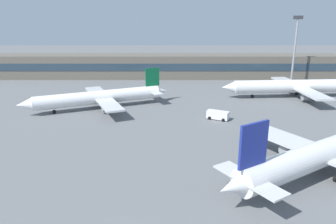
% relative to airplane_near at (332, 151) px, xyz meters
% --- Properties ---
extents(ground_plane, '(400.00, 400.00, 0.00)m').
position_rel_airplane_near_xyz_m(ground_plane, '(-30.25, 22.67, -3.49)').
color(ground_plane, slate).
extents(terminal_building, '(144.19, 12.13, 9.00)m').
position_rel_airplane_near_xyz_m(terminal_building, '(-30.25, 80.93, 1.01)').
color(terminal_building, '#5B564C').
rests_on(terminal_building, ground_plane).
extents(airplane_near, '(40.76, 29.80, 11.44)m').
position_rel_airplane_near_xyz_m(airplane_near, '(0.00, 0.00, 0.00)').
color(airplane_near, silver).
rests_on(airplane_near, ground_plane).
extents(airplane_mid, '(37.84, 27.25, 9.92)m').
position_rel_airplane_near_xyz_m(airplane_mid, '(-44.53, 35.94, -0.46)').
color(airplane_mid, white).
rests_on(airplane_mid, ground_plane).
extents(airplane_far, '(44.94, 31.39, 11.10)m').
position_rel_airplane_near_xyz_m(airplane_far, '(12.40, 48.14, -0.11)').
color(airplane_far, silver).
rests_on(airplane_far, ground_plane).
extents(service_van_white, '(5.54, 4.14, 2.08)m').
position_rel_airplane_near_xyz_m(service_van_white, '(-13.92, 26.44, -2.38)').
color(service_van_white, white).
rests_on(service_van_white, ground_plane).
extents(floodlight_tower_west, '(3.20, 0.80, 23.90)m').
position_rel_airplane_near_xyz_m(floodlight_tower_west, '(18.92, 67.84, 10.45)').
color(floodlight_tower_west, gray).
rests_on(floodlight_tower_west, ground_plane).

